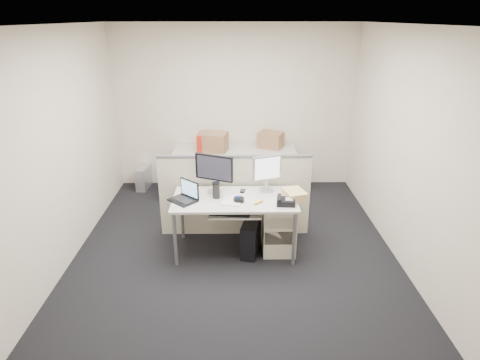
{
  "coord_description": "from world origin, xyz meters",
  "views": [
    {
      "loc": [
        0.01,
        -4.42,
        2.78
      ],
      "look_at": [
        0.07,
        0.15,
        0.91
      ],
      "focal_mm": 30.0,
      "sensor_mm": 36.0,
      "label": 1
    }
  ],
  "objects_px": {
    "monitor_main": "(214,174)",
    "laptop": "(182,192)",
    "desk_phone": "(286,202)",
    "desk": "(235,203)"
  },
  "relations": [
    {
      "from": "desk_phone",
      "to": "desk",
      "type": "bearing_deg",
      "value": 169.1
    },
    {
      "from": "monitor_main",
      "to": "desk",
      "type": "bearing_deg",
      "value": -12.98
    },
    {
      "from": "monitor_main",
      "to": "desk_phone",
      "type": "xyz_separation_m",
      "value": [
        0.85,
        -0.36,
        -0.21
      ]
    },
    {
      "from": "monitor_main",
      "to": "desk_phone",
      "type": "distance_m",
      "value": 0.95
    },
    {
      "from": "desk",
      "to": "laptop",
      "type": "relative_size",
      "value": 4.8
    },
    {
      "from": "monitor_main",
      "to": "desk_phone",
      "type": "relative_size",
      "value": 2.32
    },
    {
      "from": "desk",
      "to": "laptop",
      "type": "bearing_deg",
      "value": -173.23
    },
    {
      "from": "monitor_main",
      "to": "desk_phone",
      "type": "bearing_deg",
      "value": -0.18
    },
    {
      "from": "desk",
      "to": "laptop",
      "type": "xyz_separation_m",
      "value": [
        -0.62,
        -0.07,
        0.18
      ]
    },
    {
      "from": "monitor_main",
      "to": "laptop",
      "type": "relative_size",
      "value": 1.58
    }
  ]
}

